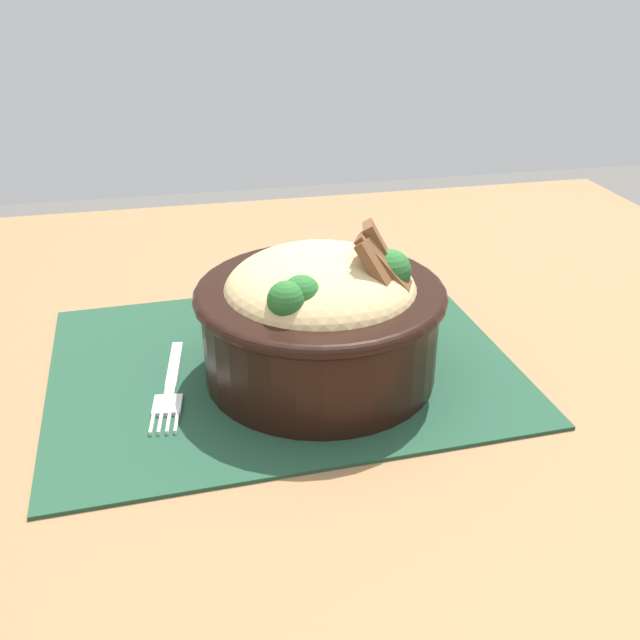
{
  "coord_description": "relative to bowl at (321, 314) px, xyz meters",
  "views": [
    {
      "loc": [
        0.08,
        0.5,
        1.07
      ],
      "look_at": [
        -0.03,
        -0.0,
        0.81
      ],
      "focal_mm": 40.18,
      "sensor_mm": 36.0,
      "label": 1
    }
  ],
  "objects": [
    {
      "name": "fork",
      "position": [
        0.12,
        0.0,
        -0.05
      ],
      "size": [
        0.03,
        0.14,
        0.0
      ],
      "color": "silver",
      "rests_on": "placemat"
    },
    {
      "name": "placemat",
      "position": [
        0.03,
        -0.02,
        -0.06
      ],
      "size": [
        0.4,
        0.31,
        0.0
      ],
      "primitive_type": "cube",
      "rotation": [
        0.0,
        0.0,
        0.04
      ],
      "color": "#1E422D",
      "rests_on": "table"
    },
    {
      "name": "bowl",
      "position": [
        0.0,
        0.0,
        0.0
      ],
      "size": [
        0.22,
        0.22,
        0.13
      ],
      "color": "black",
      "rests_on": "placemat"
    },
    {
      "name": "table",
      "position": [
        0.03,
        -0.0,
        -0.12
      ],
      "size": [
        1.13,
        0.97,
        0.75
      ],
      "color": "olive",
      "rests_on": "ground_plane"
    }
  ]
}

